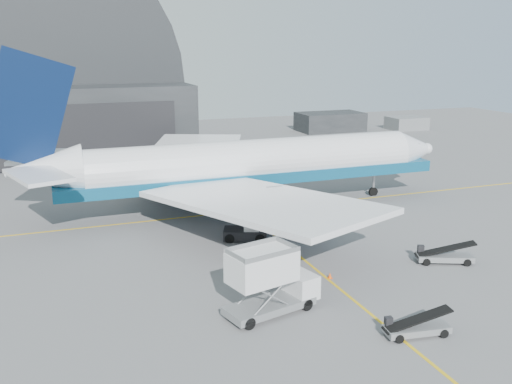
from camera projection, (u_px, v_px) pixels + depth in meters
name	position (u px, v px, depth m)	size (l,w,h in m)	color
ground	(324.00, 276.00, 46.95)	(200.00, 200.00, 0.00)	#565659
taxi_lines	(268.00, 230.00, 58.44)	(80.00, 42.12, 0.02)	gold
hangar	(33.00, 99.00, 96.08)	(50.00, 28.30, 28.00)	black
distant_bldg_a	(330.00, 131.00, 125.05)	(14.00, 8.00, 4.00)	black
distant_bldg_b	(406.00, 129.00, 127.13)	(8.00, 6.00, 2.80)	slate
airliner	(238.00, 165.00, 64.48)	(52.78, 51.18, 18.52)	white
catering_truck	(269.00, 282.00, 39.81)	(7.36, 4.19, 4.77)	slate
pushback_tug	(247.00, 232.00, 55.57)	(4.73, 3.70, 1.93)	black
belt_loader_a	(416.00, 328.00, 37.27)	(4.70, 2.11, 1.76)	slate
belt_loader_b	(444.00, 256.00, 49.67)	(5.11, 3.32, 1.94)	slate
traffic_cone	(330.00, 276.00, 46.39)	(0.35, 0.35, 0.50)	#EA4707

